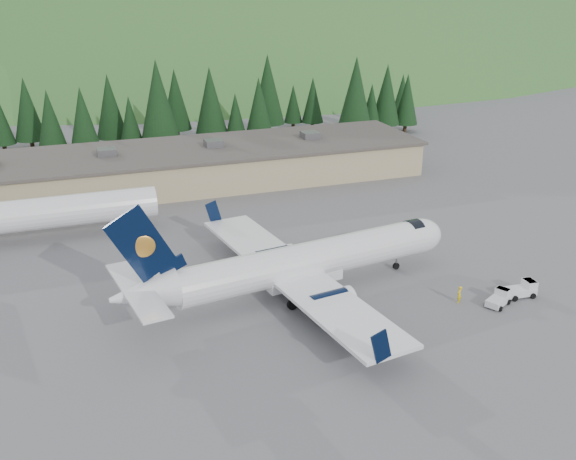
% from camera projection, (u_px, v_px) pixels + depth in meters
% --- Properties ---
extents(ground, '(600.00, 600.00, 0.00)m').
position_uv_depth(ground, '(309.00, 291.00, 61.29)').
color(ground, '#58585D').
extents(airliner, '(34.22, 32.23, 11.36)m').
position_uv_depth(airliner, '(300.00, 264.00, 59.74)').
color(airliner, white).
rests_on(airliner, ground).
extents(second_airliner, '(27.50, 11.00, 10.05)m').
position_uv_depth(second_airliner, '(30.00, 214.00, 71.55)').
color(second_airliner, white).
rests_on(second_airliner, ground).
extents(baggage_tug_a, '(2.92, 2.45, 1.39)m').
position_uv_depth(baggage_tug_a, '(499.00, 298.00, 58.46)').
color(baggage_tug_a, silver).
rests_on(baggage_tug_a, ground).
extents(baggage_tug_b, '(2.96, 1.91, 1.53)m').
position_uv_depth(baggage_tug_b, '(522.00, 289.00, 60.03)').
color(baggage_tug_b, silver).
rests_on(baggage_tug_b, ground).
extents(terminal_building, '(71.00, 17.00, 6.10)m').
position_uv_depth(terminal_building, '(180.00, 166.00, 92.05)').
color(terminal_building, tan).
rests_on(terminal_building, ground).
extents(ramp_worker, '(0.71, 0.68, 1.64)m').
position_uv_depth(ramp_worker, '(459.00, 294.00, 58.75)').
color(ramp_worker, yellow).
rests_on(ramp_worker, ground).
extents(tree_line, '(112.05, 18.74, 14.43)m').
position_uv_depth(tree_line, '(127.00, 107.00, 108.39)').
color(tree_line, black).
rests_on(tree_line, ground).
extents(hills, '(614.00, 330.00, 300.00)m').
position_uv_depth(hills, '(249.00, 240.00, 290.04)').
color(hills, '#2D5723').
rests_on(hills, ground).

